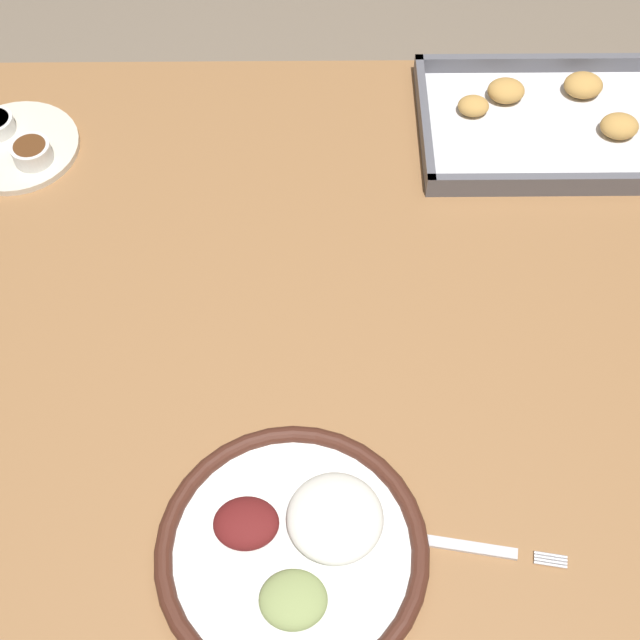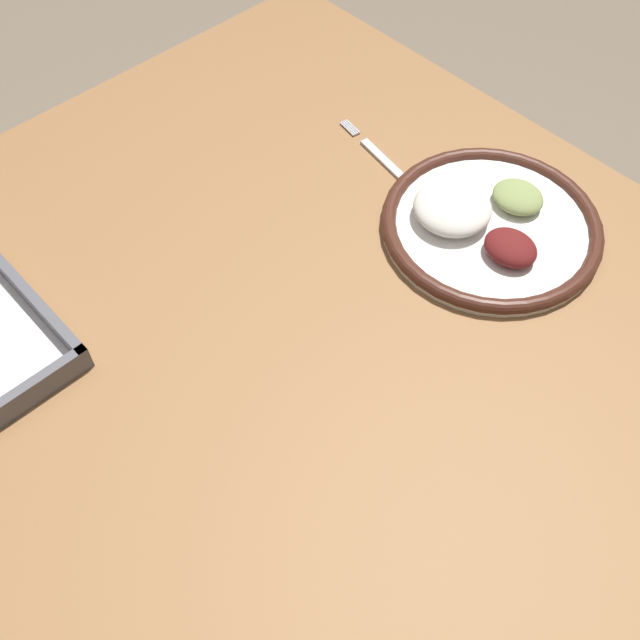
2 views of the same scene
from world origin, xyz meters
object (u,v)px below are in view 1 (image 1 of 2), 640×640
object	(u,v)px
dinner_plate	(295,548)
saucer_plate	(16,144)
fork	(465,546)
baking_tray	(558,122)

from	to	relation	value
dinner_plate	saucer_plate	world-z (taller)	dinner_plate
dinner_plate	fork	world-z (taller)	dinner_plate
fork	saucer_plate	bearing A→B (deg)	144.35
dinner_plate	saucer_plate	bearing A→B (deg)	124.09
saucer_plate	baking_tray	xyz separation A→B (m)	(0.78, 0.04, 0.00)
fork	saucer_plate	xyz separation A→B (m)	(-0.58, 0.59, 0.01)
fork	saucer_plate	size ratio (longest dim) A/B	1.09
fork	dinner_plate	bearing A→B (deg)	-169.07
baking_tray	saucer_plate	bearing A→B (deg)	-177.26
fork	saucer_plate	distance (m)	0.83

